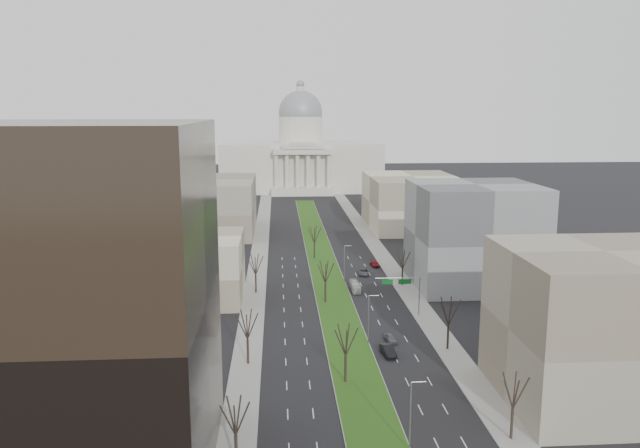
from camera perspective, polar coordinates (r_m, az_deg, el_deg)
name	(u,v)px	position (r m, az deg, el deg)	size (l,w,h in m)	color
ground	(322,258)	(174.37, 0.14, -3.17)	(600.00, 600.00, 0.00)	black
median	(322,259)	(173.37, 0.16, -3.21)	(8.00, 222.03, 0.20)	#999993
sidewalk_left	(256,284)	(149.88, -5.90, -5.50)	(5.00, 330.00, 0.15)	gray
sidewalk_right	(401,281)	(152.65, 7.40, -5.23)	(5.00, 330.00, 0.15)	gray
capitol	(301,158)	(319.76, -1.77, 6.07)	(80.00, 46.00, 55.00)	beige
building_glass_tower	(50,308)	(74.62, -23.49, -7.02)	(34.00, 30.00, 40.00)	black
building_beige_left	(183,268)	(139.90, -12.46, -3.93)	(26.00, 22.00, 14.00)	gray
building_tan_right	(598,327)	(97.49, 24.09, -8.57)	(26.00, 24.00, 22.00)	gray
building_grey_right	(474,235)	(151.16, 13.88, -0.96)	(28.00, 26.00, 24.00)	#5A5C5F
building_far_left	(209,206)	(212.71, -10.08, 1.64)	(30.00, 40.00, 18.00)	gray
building_far_right	(412,202)	(221.44, 8.38, 2.04)	(30.00, 40.00, 18.00)	gray
tree_left_near	(235,415)	(75.65, -7.76, -16.94)	(5.10, 5.10, 9.18)	black
tree_left_mid	(247,323)	(103.02, -6.67, -9.02)	(5.40, 5.40, 9.72)	black
tree_left_far	(255,264)	(141.35, -5.92, -3.64)	(5.28, 5.28, 9.50)	black
tree_right_near	(514,390)	(84.23, 17.30, -14.29)	(5.16, 5.16, 9.29)	black
tree_right_mid	(449,310)	(110.54, 11.71, -7.72)	(5.52, 5.52, 9.94)	black
tree_right_far	(403,259)	(148.12, 7.57, -3.15)	(5.04, 5.04, 9.07)	black
tree_median_a	(346,339)	(95.91, 2.36, -10.47)	(5.40, 5.40, 9.72)	black
tree_median_b	(325,271)	(133.85, 0.50, -4.33)	(5.40, 5.40, 9.72)	black
tree_median_c	(314,234)	(172.72, -0.52, -0.92)	(5.40, 5.40, 9.72)	black
streetlamp_median_a	(411,415)	(79.65, 8.30, -16.92)	(1.90, 0.20, 9.16)	gray
streetlamp_median_b	(369,319)	(111.34, 4.49, -8.66)	(1.90, 0.20, 9.16)	gray
streetlamp_median_c	(345,263)	(149.37, 2.26, -3.62)	(1.90, 0.20, 9.16)	gray
mast_arm_signs	(406,287)	(126.70, 7.88, -5.71)	(9.12, 0.24, 8.09)	gray
car_grey_near	(390,338)	(114.57, 6.46, -10.33)	(1.62, 4.02, 1.37)	#53565C
car_black	(388,350)	(108.67, 6.25, -11.42)	(1.79, 5.13, 1.69)	black
car_red	(375,264)	(166.29, 5.03, -3.66)	(1.85, 4.56, 1.32)	maroon
car_grey_far	(364,272)	(157.84, 4.05, -4.39)	(2.46, 5.33, 1.48)	#46484D
box_van	(355,286)	(144.10, 3.23, -5.72)	(1.73, 7.40, 2.06)	silver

